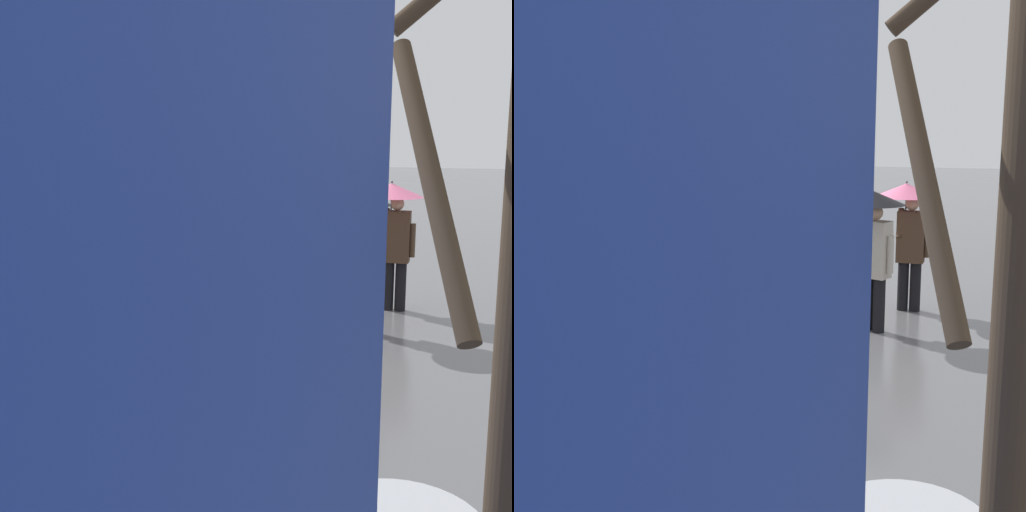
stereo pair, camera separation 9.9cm
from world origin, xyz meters
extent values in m
plane|color=#5B5B5E|center=(0.00, 0.00, 0.00)|extent=(90.00, 90.00, 0.00)
cube|color=#B7BABF|center=(3.76, -0.21, 1.06)|extent=(2.02, 5.22, 1.40)
cube|color=#B7BABF|center=(3.73, 1.69, 2.18)|extent=(1.86, 1.42, 0.84)
cylinder|color=black|center=(2.76, 1.39, 0.36)|extent=(0.25, 0.72, 0.72)
cylinder|color=black|center=(2.80, -1.83, 0.36)|extent=(0.25, 0.72, 0.72)
cylinder|color=black|center=(4.76, -1.81, 0.36)|extent=(0.25, 0.72, 0.72)
cube|color=red|center=(-0.21, -0.38, 0.60)|extent=(0.65, 0.84, 0.56)
cube|color=red|center=(-0.21, -0.38, 0.14)|extent=(0.58, 0.76, 0.04)
cylinder|color=red|center=(-0.14, -0.80, 1.00)|extent=(0.58, 0.14, 0.04)
sphere|color=black|center=(-0.47, -0.12, 0.05)|extent=(0.10, 0.10, 0.10)
sphere|color=black|center=(-0.06, -0.05, 0.05)|extent=(0.10, 0.10, 0.10)
sphere|color=black|center=(-0.37, -0.72, 0.05)|extent=(0.10, 0.10, 0.10)
sphere|color=black|center=(0.04, -0.65, 0.05)|extent=(0.10, 0.10, 0.10)
cube|color=#515156|center=(0.59, -0.35, 0.22)|extent=(0.63, 0.71, 0.03)
cylinder|color=#515156|center=(0.46, -0.70, 0.77)|extent=(0.04, 0.04, 1.10)
cylinder|color=#515156|center=(0.88, -0.58, 0.77)|extent=(0.04, 0.04, 1.10)
cylinder|color=black|center=(0.44, -0.71, 0.10)|extent=(0.10, 0.21, 0.20)
cylinder|color=black|center=(0.90, -0.57, 0.10)|extent=(0.10, 0.21, 0.20)
cube|color=tan|center=(0.59, -0.35, 0.40)|extent=(0.57, 0.65, 0.35)
cube|color=tan|center=(0.59, -0.35, 0.72)|extent=(0.57, 0.56, 0.30)
cylinder|color=black|center=(-1.52, 0.39, 0.41)|extent=(0.18, 0.18, 0.82)
cylinder|color=black|center=(-1.33, 0.32, 0.41)|extent=(0.18, 0.18, 0.82)
cube|color=#B2A899|center=(-1.43, 0.36, 1.24)|extent=(0.51, 0.41, 0.84)
sphere|color=tan|center=(-1.43, 0.36, 1.78)|extent=(0.22, 0.22, 0.22)
cylinder|color=#B2A899|center=(-1.67, 0.44, 1.19)|extent=(0.10, 0.10, 0.55)
cylinder|color=#B2A899|center=(-1.25, 0.32, 1.46)|extent=(0.19, 0.32, 0.50)
cylinder|color=#333338|center=(-1.33, 0.32, 1.62)|extent=(0.02, 0.02, 0.86)
cone|color=black|center=(-1.33, 0.32, 2.00)|extent=(1.04, 1.04, 0.22)
sphere|color=#333338|center=(-1.33, 0.32, 2.13)|extent=(0.04, 0.04, 0.04)
cube|color=brown|center=(-1.50, 0.17, 1.28)|extent=(0.34, 0.25, 0.44)
cylinder|color=black|center=(0.82, 1.02, 0.41)|extent=(0.18, 0.18, 0.82)
cylinder|color=black|center=(0.69, 0.86, 0.41)|extent=(0.18, 0.18, 0.82)
cube|color=#B2A899|center=(0.75, 0.94, 1.24)|extent=(0.50, 0.52, 0.84)
sphere|color=brown|center=(0.75, 0.94, 1.78)|extent=(0.22, 0.22, 0.22)
cylinder|color=#B2A899|center=(0.92, 1.14, 1.19)|extent=(0.10, 0.10, 0.55)
cylinder|color=#B2A899|center=(0.65, 0.79, 1.46)|extent=(0.29, 0.27, 0.50)
cylinder|color=#333338|center=(0.69, 0.86, 1.62)|extent=(0.02, 0.02, 0.86)
cone|color=yellow|center=(0.69, 0.86, 2.00)|extent=(1.04, 1.04, 0.22)
sphere|color=#333338|center=(0.69, 0.86, 2.13)|extent=(0.04, 0.04, 0.04)
cylinder|color=black|center=(-1.88, -1.00, 0.41)|extent=(0.18, 0.18, 0.82)
cylinder|color=black|center=(-1.68, -1.00, 0.41)|extent=(0.18, 0.18, 0.82)
cube|color=#473323|center=(-1.78, -1.00, 1.24)|extent=(0.44, 0.28, 0.84)
sphere|color=tan|center=(-1.78, -1.00, 1.78)|extent=(0.22, 0.22, 0.22)
cylinder|color=#473323|center=(-2.04, -1.00, 1.19)|extent=(0.10, 0.10, 0.55)
cylinder|color=#473323|center=(-1.60, -0.98, 1.46)|extent=(0.10, 0.30, 0.50)
cylinder|color=#333338|center=(-1.68, -1.00, 1.62)|extent=(0.02, 0.02, 0.86)
cone|color=#E0668E|center=(-1.68, -1.00, 2.00)|extent=(1.04, 1.04, 0.22)
sphere|color=#333338|center=(-1.68, -1.00, 2.13)|extent=(0.04, 0.04, 0.04)
cube|color=maroon|center=(-1.78, -1.20, 1.28)|extent=(0.30, 0.16, 0.44)
cylinder|color=#423323|center=(-2.91, 7.65, 2.80)|extent=(0.44, 0.84, 1.05)
camera|label=1|loc=(-3.10, 10.20, 2.97)|focal=47.93mm
camera|label=2|loc=(-3.19, 10.17, 2.97)|focal=47.93mm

